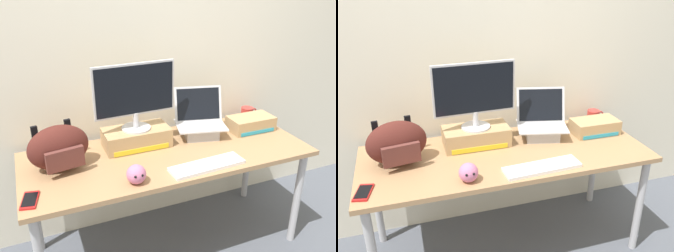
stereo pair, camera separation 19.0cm
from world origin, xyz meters
The scene contains 12 objects.
ground_plane centered at (0.00, 0.00, 0.00)m, with size 20.00×20.00×0.00m, color #515660.
back_wall centered at (0.00, 0.46, 1.30)m, with size 7.00×0.10×2.60m, color silver.
desk centered at (0.00, 0.00, 0.67)m, with size 1.80×0.72×0.74m.
toner_box_yellow centered at (-0.15, 0.16, 0.80)m, with size 0.42×0.22×0.12m.
desktop_monitor centered at (-0.15, 0.16, 1.09)m, with size 0.53×0.19×0.43m.
open_laptop centered at (0.30, 0.15, 0.81)m, with size 0.38×0.32×0.32m.
external_keyboard centered at (0.14, -0.26, 0.75)m, with size 0.46×0.16×0.02m.
messenger_backpack centered at (-0.65, 0.07, 0.87)m, with size 0.38×0.28×0.26m.
coffee_mug centered at (0.78, 0.28, 0.78)m, with size 0.13×0.09×0.09m.
cell_phone centered at (-0.84, -0.22, 0.74)m, with size 0.11×0.16×0.01m.
plush_toy centered at (-0.29, -0.26, 0.79)m, with size 0.11×0.11×0.11m.
toner_box_cyan centered at (0.68, 0.09, 0.79)m, with size 0.32×0.18×0.10m.
Camera 1 is at (-0.78, -1.85, 1.80)m, focal length 38.28 mm.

